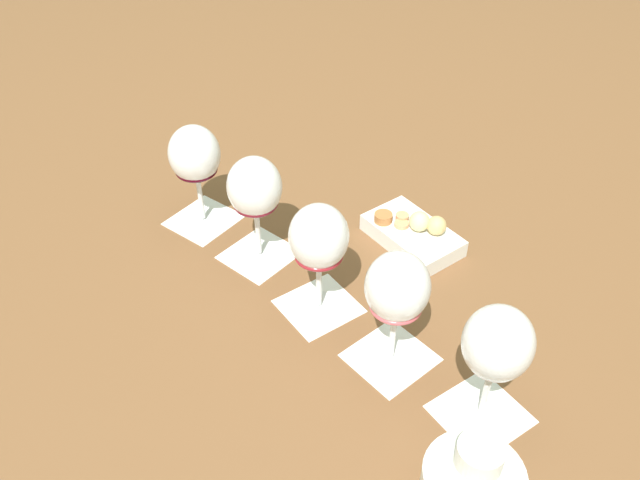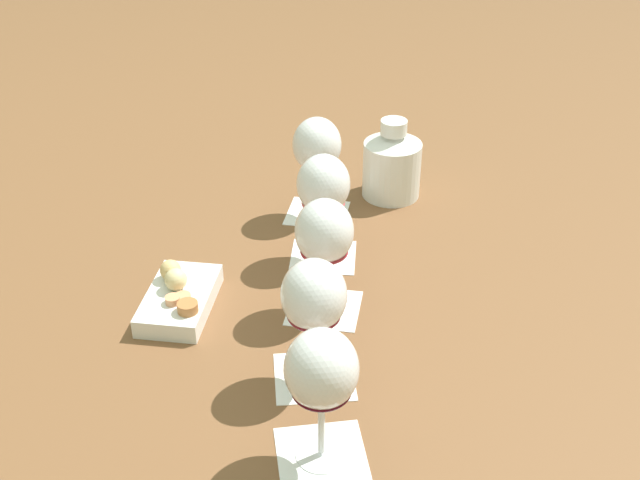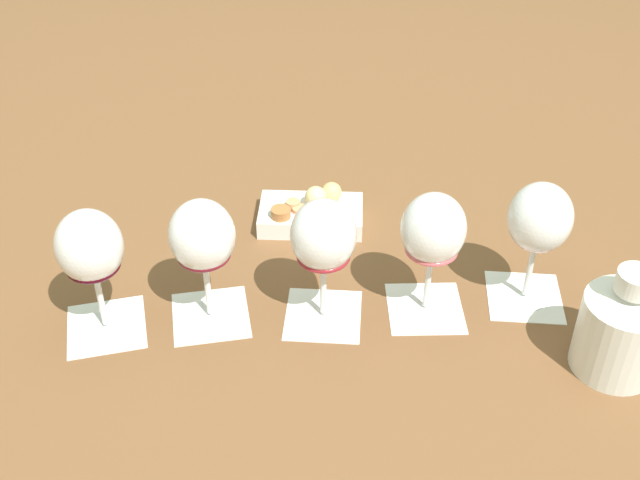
# 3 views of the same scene
# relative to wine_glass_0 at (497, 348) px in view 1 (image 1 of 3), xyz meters

# --- Properties ---
(ground_plane) EXTENTS (8.00, 8.00, 0.00)m
(ground_plane) POSITION_rel_wine_glass_0_xyz_m (0.25, 0.14, -0.13)
(ground_plane) COLOR brown
(tasting_card_0) EXTENTS (0.13, 0.13, 0.00)m
(tasting_card_0) POSITION_rel_wine_glass_0_xyz_m (0.00, 0.00, -0.13)
(tasting_card_0) COLOR white
(tasting_card_0) RESTS_ON ground_plane
(tasting_card_1) EXTENTS (0.14, 0.14, 0.00)m
(tasting_card_1) POSITION_rel_wine_glass_0_xyz_m (0.12, 0.08, -0.13)
(tasting_card_1) COLOR white
(tasting_card_1) RESTS_ON ground_plane
(tasting_card_2) EXTENTS (0.13, 0.14, 0.00)m
(tasting_card_2) POSITION_rel_wine_glass_0_xyz_m (0.24, 0.15, -0.13)
(tasting_card_2) COLOR white
(tasting_card_2) RESTS_ON ground_plane
(tasting_card_3) EXTENTS (0.15, 0.15, 0.00)m
(tasting_card_3) POSITION_rel_wine_glass_0_xyz_m (0.39, 0.21, -0.13)
(tasting_card_3) COLOR white
(tasting_card_3) RESTS_ON ground_plane
(tasting_card_4) EXTENTS (0.15, 0.15, 0.00)m
(tasting_card_4) POSITION_rel_wine_glass_0_xyz_m (0.50, 0.29, -0.13)
(tasting_card_4) COLOR white
(tasting_card_4) RESTS_ON ground_plane
(wine_glass_0) EXTENTS (0.09, 0.09, 0.19)m
(wine_glass_0) POSITION_rel_wine_glass_0_xyz_m (0.00, 0.00, 0.00)
(wine_glass_0) COLOR white
(wine_glass_0) RESTS_ON tasting_card_0
(wine_glass_1) EXTENTS (0.09, 0.09, 0.19)m
(wine_glass_1) POSITION_rel_wine_glass_0_xyz_m (0.12, 0.08, 0.00)
(wine_glass_1) COLOR white
(wine_glass_1) RESTS_ON tasting_card_1
(wine_glass_2) EXTENTS (0.09, 0.09, 0.19)m
(wine_glass_2) POSITION_rel_wine_glass_0_xyz_m (0.24, 0.15, 0.00)
(wine_glass_2) COLOR white
(wine_glass_2) RESTS_ON tasting_card_2
(wine_glass_3) EXTENTS (0.09, 0.09, 0.19)m
(wine_glass_3) POSITION_rel_wine_glass_0_xyz_m (0.39, 0.21, 0.00)
(wine_glass_3) COLOR white
(wine_glass_3) RESTS_ON tasting_card_3
(wine_glass_4) EXTENTS (0.09, 0.09, 0.19)m
(wine_glass_4) POSITION_rel_wine_glass_0_xyz_m (0.50, 0.29, 0.00)
(wine_glass_4) COLOR white
(wine_glass_4) RESTS_ON tasting_card_4
(snack_dish) EXTENTS (0.19, 0.15, 0.06)m
(snack_dish) POSITION_rel_wine_glass_0_xyz_m (0.35, -0.04, -0.11)
(snack_dish) COLOR white
(snack_dish) RESTS_ON ground_plane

